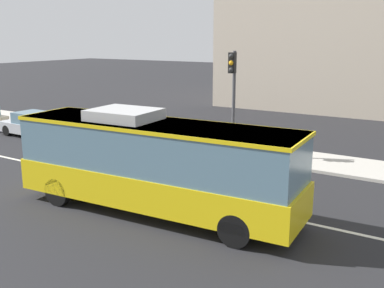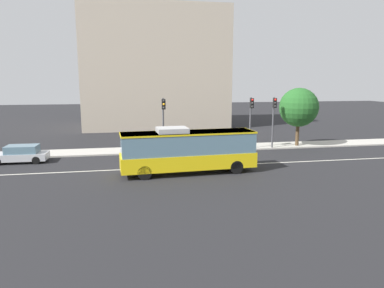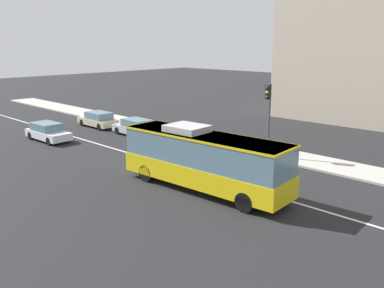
{
  "view_description": "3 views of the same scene",
  "coord_description": "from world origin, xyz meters",
  "px_view_note": "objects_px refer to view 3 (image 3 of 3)",
  "views": [
    {
      "loc": [
        11.83,
        -13.37,
        5.83
      ],
      "look_at": [
        3.57,
        -0.12,
        2.1
      ],
      "focal_mm": 42.06,
      "sensor_mm": 36.0,
      "label": 1
    },
    {
      "loc": [
        -1.24,
        -27.08,
        6.85
      ],
      "look_at": [
        3.79,
        0.04,
        1.84
      ],
      "focal_mm": 32.97,
      "sensor_mm": 36.0,
      "label": 2
    },
    {
      "loc": [
        17.2,
        -17.36,
        7.82
      ],
      "look_at": [
        1.3,
        -0.79,
        2.08
      ],
      "focal_mm": 37.7,
      "sensor_mm": 36.0,
      "label": 3
    }
  ],
  "objects_px": {
    "sedan_beige": "(98,120)",
    "traffic_light_far_corner": "(268,108)",
    "sedan_white": "(48,132)",
    "transit_bus": "(204,158)",
    "sedan_silver": "(136,127)"
  },
  "relations": [
    {
      "from": "sedan_beige",
      "to": "traffic_light_far_corner",
      "type": "height_order",
      "value": "traffic_light_far_corner"
    },
    {
      "from": "sedan_white",
      "to": "sedan_beige",
      "type": "height_order",
      "value": "same"
    },
    {
      "from": "transit_bus",
      "to": "sedan_silver",
      "type": "distance_m",
      "value": 14.58
    },
    {
      "from": "sedan_white",
      "to": "sedan_beige",
      "type": "bearing_deg",
      "value": 103.89
    },
    {
      "from": "sedan_white",
      "to": "sedan_beige",
      "type": "xyz_separation_m",
      "value": [
        -1.73,
        6.03,
        0.0
      ]
    },
    {
      "from": "sedan_white",
      "to": "traffic_light_far_corner",
      "type": "bearing_deg",
      "value": 24.27
    },
    {
      "from": "transit_bus",
      "to": "sedan_white",
      "type": "relative_size",
      "value": 2.22
    },
    {
      "from": "traffic_light_far_corner",
      "to": "transit_bus",
      "type": "bearing_deg",
      "value": 2.29
    },
    {
      "from": "transit_bus",
      "to": "sedan_beige",
      "type": "height_order",
      "value": "transit_bus"
    },
    {
      "from": "transit_bus",
      "to": "traffic_light_far_corner",
      "type": "height_order",
      "value": "traffic_light_far_corner"
    },
    {
      "from": "sedan_beige",
      "to": "traffic_light_far_corner",
      "type": "distance_m",
      "value": 18.18
    },
    {
      "from": "transit_bus",
      "to": "sedan_silver",
      "type": "relative_size",
      "value": 2.23
    },
    {
      "from": "transit_bus",
      "to": "sedan_beige",
      "type": "bearing_deg",
      "value": 159.89
    },
    {
      "from": "sedan_silver",
      "to": "sedan_beige",
      "type": "bearing_deg",
      "value": 2.78
    },
    {
      "from": "sedan_silver",
      "to": "traffic_light_far_corner",
      "type": "height_order",
      "value": "traffic_light_far_corner"
    }
  ]
}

